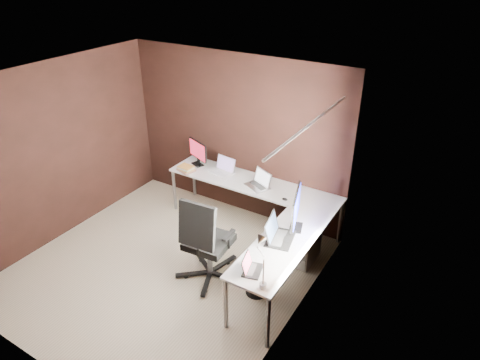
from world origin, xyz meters
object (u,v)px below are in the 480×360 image
object	(u,v)px
monitor_right	(296,208)
laptop_black_big	(277,234)
book_stack	(186,169)
drawer_pedestal	(301,239)
wastebasket	(257,283)
laptop_silver	(259,183)
office_chair	(208,255)
desk_lamp	(261,255)
laptop_black_small	(250,268)
monitor_left	(198,152)
laptop_white	(223,169)

from	to	relation	value
monitor_right	laptop_black_big	size ratio (longest dim) A/B	1.25
book_stack	laptop_black_big	bearing A→B (deg)	-22.67
drawer_pedestal	wastebasket	size ratio (longest dim) A/B	1.95
laptop_black_big	book_stack	size ratio (longest dim) A/B	1.62
laptop_silver	office_chair	world-z (taller)	office_chair
monitor_right	desk_lamp	distance (m)	1.07
monitor_right	wastebasket	xyz separation A→B (m)	(-0.22, -0.54, -0.86)
monitor_right	laptop_silver	distance (m)	1.14
drawer_pedestal	wastebasket	distance (m)	0.93
drawer_pedestal	wastebasket	xyz separation A→B (m)	(-0.17, -0.91, -0.15)
laptop_silver	wastebasket	xyz separation A→B (m)	(0.66, -1.22, -0.63)
laptop_black_big	desk_lamp	bearing A→B (deg)	-177.57
wastebasket	laptop_black_big	bearing A→B (deg)	58.93
laptop_black_big	laptop_black_small	distance (m)	0.66
drawer_pedestal	monitor_left	size ratio (longest dim) A/B	1.39
laptop_silver	wastebasket	world-z (taller)	laptop_silver
monitor_right	monitor_left	bearing A→B (deg)	51.06
monitor_right	laptop_black_big	distance (m)	0.39
drawer_pedestal	laptop_silver	size ratio (longest dim) A/B	1.42
laptop_silver	monitor_right	bearing A→B (deg)	-12.80
laptop_silver	laptop_black_small	size ratio (longest dim) A/B	1.41
monitor_left	laptop_white	size ratio (longest dim) A/B	1.17
laptop_black_small	book_stack	xyz separation A→B (m)	(-2.01, 1.49, -0.00)
laptop_white	laptop_black_small	size ratio (longest dim) A/B	1.23
monitor_left	office_chair	bearing A→B (deg)	-28.83
laptop_black_big	wastebasket	size ratio (longest dim) A/B	1.53
laptop_black_small	wastebasket	bearing A→B (deg)	4.90
monitor_left	desk_lamp	xyz separation A→B (m)	(2.15, -1.86, 0.12)
laptop_black_big	laptop_black_small	xyz separation A→B (m)	(0.02, -0.66, -0.02)
monitor_left	monitor_right	size ratio (longest dim) A/B	0.73
drawer_pedestal	laptop_black_big	distance (m)	0.84
laptop_black_small	wastebasket	xyz separation A→B (m)	(-0.15, 0.43, -0.62)
laptop_black_small	desk_lamp	xyz separation A→B (m)	(0.17, -0.10, 0.30)
monitor_left	wastebasket	size ratio (longest dim) A/B	1.40
monitor_left	office_chair	world-z (taller)	office_chair
laptop_black_small	office_chair	bearing A→B (deg)	51.70
laptop_silver	wastebasket	bearing A→B (deg)	-36.54
monitor_right	book_stack	world-z (taller)	monitor_right
office_chair	desk_lamp	bearing A→B (deg)	-29.08
laptop_black_big	book_stack	xyz separation A→B (m)	(-1.99, 0.83, -0.02)
drawer_pedestal	book_stack	distance (m)	2.08
book_stack	office_chair	distance (m)	1.69
laptop_white	book_stack	distance (m)	0.58
laptop_white	desk_lamp	bearing A→B (deg)	-40.68
office_chair	laptop_white	bearing A→B (deg)	111.11
monitor_left	office_chair	size ratio (longest dim) A/B	0.36
monitor_right	book_stack	size ratio (longest dim) A/B	2.02
monitor_right	laptop_black_small	distance (m)	1.00
monitor_right	laptop_silver	size ratio (longest dim) A/B	1.39
drawer_pedestal	desk_lamp	size ratio (longest dim) A/B	1.09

